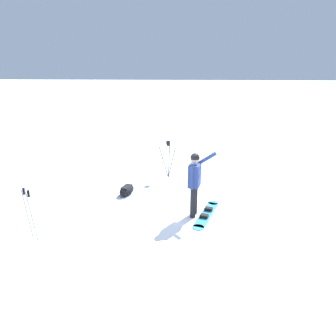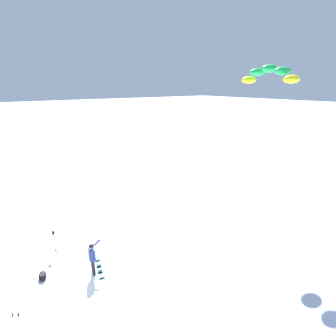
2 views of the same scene
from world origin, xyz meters
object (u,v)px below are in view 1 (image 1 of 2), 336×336
(camera_tripod, at_px, (168,152))
(ski_poles, at_px, (28,208))
(snowboard, at_px, (206,214))
(gear_bag_large, at_px, (127,190))
(snowboarder, at_px, (195,179))

(camera_tripod, distance_m, ski_poles, 5.11)
(snowboard, bearing_deg, camera_tripod, 117.18)
(snowboard, xyz_separation_m, camera_tripod, (-1.39, 2.71, 0.91))
(gear_bag_large, bearing_deg, snowboard, -22.82)
(snowboarder, relative_size, ski_poles, 1.38)
(snowboarder, bearing_deg, snowboard, 15.65)
(snowboarder, height_order, gear_bag_large, snowboarder)
(camera_tripod, height_order, ski_poles, camera_tripod)
(gear_bag_large, height_order, ski_poles, ski_poles)
(snowboarder, xyz_separation_m, camera_tripod, (-1.07, 2.80, -0.07))
(snowboarder, relative_size, camera_tripod, 1.28)
(snowboard, height_order, gear_bag_large, gear_bag_large)
(ski_poles, bearing_deg, camera_tripod, 63.17)
(snowboarder, distance_m, gear_bag_large, 2.51)
(camera_tripod, bearing_deg, snowboarder, -69.06)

